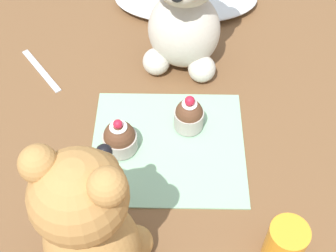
{
  "coord_description": "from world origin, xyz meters",
  "views": [
    {
      "loc": [
        0.01,
        -0.47,
        0.64
      ],
      "look_at": [
        0.0,
        0.0,
        0.06
      ],
      "focal_mm": 50.0,
      "sensor_mm": 36.0,
      "label": 1
    }
  ],
  "objects_px": {
    "teddy_bear_cream": "(184,6)",
    "cupcake_near_tan_bear": "(120,138)",
    "cupcake_near_cream_bear": "(189,115)",
    "juice_glass": "(285,244)",
    "teaspoon": "(41,70)",
    "teddy_bear_tan": "(89,223)"
  },
  "relations": [
    {
      "from": "cupcake_near_cream_bear",
      "to": "teaspoon",
      "type": "relative_size",
      "value": 0.52
    },
    {
      "from": "juice_glass",
      "to": "teaspoon",
      "type": "relative_size",
      "value": 0.54
    },
    {
      "from": "teddy_bear_cream",
      "to": "cupcake_near_tan_bear",
      "type": "height_order",
      "value": "teddy_bear_cream"
    },
    {
      "from": "cupcake_near_cream_bear",
      "to": "teaspoon",
      "type": "height_order",
      "value": "cupcake_near_cream_bear"
    },
    {
      "from": "cupcake_near_tan_bear",
      "to": "teddy_bear_tan",
      "type": "bearing_deg",
      "value": -94.09
    },
    {
      "from": "cupcake_near_cream_bear",
      "to": "juice_glass",
      "type": "xyz_separation_m",
      "value": [
        0.13,
        -0.23,
        0.0
      ]
    },
    {
      "from": "teaspoon",
      "to": "teddy_bear_cream",
      "type": "bearing_deg",
      "value": -121.74
    },
    {
      "from": "teddy_bear_cream",
      "to": "cupcake_near_cream_bear",
      "type": "distance_m",
      "value": 0.19
    },
    {
      "from": "teddy_bear_cream",
      "to": "cupcake_near_tan_bear",
      "type": "relative_size",
      "value": 4.04
    },
    {
      "from": "cupcake_near_cream_bear",
      "to": "juice_glass",
      "type": "relative_size",
      "value": 0.95
    },
    {
      "from": "teddy_bear_cream",
      "to": "cupcake_near_tan_bear",
      "type": "xyz_separation_m",
      "value": [
        -0.1,
        -0.21,
        -0.1
      ]
    },
    {
      "from": "teddy_bear_tan",
      "to": "cupcake_near_cream_bear",
      "type": "xyz_separation_m",
      "value": [
        0.13,
        0.25,
        -0.09
      ]
    },
    {
      "from": "cupcake_near_cream_bear",
      "to": "cupcake_near_tan_bear",
      "type": "distance_m",
      "value": 0.12
    },
    {
      "from": "cupcake_near_cream_bear",
      "to": "cupcake_near_tan_bear",
      "type": "xyz_separation_m",
      "value": [
        -0.11,
        -0.05,
        -0.0
      ]
    },
    {
      "from": "cupcake_near_tan_bear",
      "to": "juice_glass",
      "type": "bearing_deg",
      "value": -37.12
    },
    {
      "from": "teddy_bear_tan",
      "to": "juice_glass",
      "type": "bearing_deg",
      "value": -156.81
    },
    {
      "from": "cupcake_near_cream_bear",
      "to": "juice_glass",
      "type": "height_order",
      "value": "cupcake_near_cream_bear"
    },
    {
      "from": "teddy_bear_tan",
      "to": "teaspoon",
      "type": "relative_size",
      "value": 1.85
    },
    {
      "from": "teddy_bear_cream",
      "to": "teddy_bear_tan",
      "type": "bearing_deg",
      "value": -94.39
    },
    {
      "from": "teddy_bear_tan",
      "to": "cupcake_near_cream_bear",
      "type": "bearing_deg",
      "value": -97.69
    },
    {
      "from": "teddy_bear_cream",
      "to": "juice_glass",
      "type": "bearing_deg",
      "value": -59.15
    },
    {
      "from": "teddy_bear_tan",
      "to": "cupcake_near_tan_bear",
      "type": "distance_m",
      "value": 0.22
    }
  ]
}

